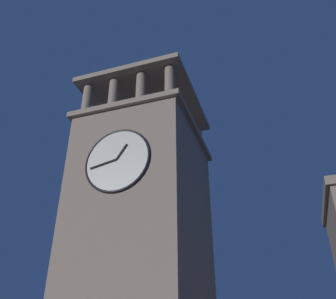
# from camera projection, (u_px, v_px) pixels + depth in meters

# --- Properties ---
(clocktower) EXTENTS (8.23, 9.57, 22.80)m
(clocktower) POSITION_uv_depth(u_px,v_px,m) (143.00, 239.00, 24.75)
(clocktower) COLOR gray
(clocktower) RESTS_ON ground_plane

